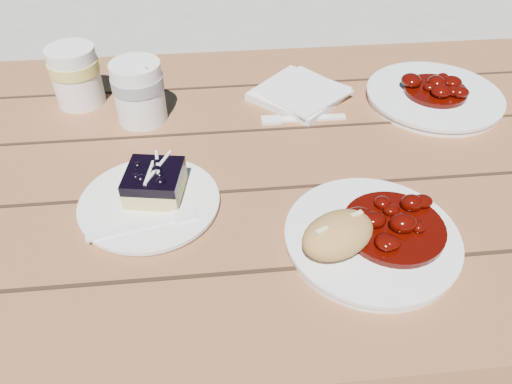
{
  "coord_description": "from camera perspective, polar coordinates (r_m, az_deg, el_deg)",
  "views": [
    {
      "loc": [
        -0.1,
        -0.65,
        1.25
      ],
      "look_at": [
        -0.05,
        -0.15,
        0.81
      ],
      "focal_mm": 35.0,
      "sensor_mm": 36.0,
      "label": 1
    }
  ],
  "objects": [
    {
      "name": "ground",
      "position": [
        1.42,
        1.61,
        -20.83
      ],
      "size": [
        60.0,
        60.0,
        0.0
      ],
      "primitive_type": "plane",
      "color": "#A7A297",
      "rests_on": "ground"
    },
    {
      "name": "picnic_table",
      "position": [
        0.94,
        2.28,
        -3.82
      ],
      "size": [
        2.0,
        1.55,
        0.75
      ],
      "color": "brown",
      "rests_on": "ground"
    },
    {
      "name": "main_plate",
      "position": [
        0.7,
        13.05,
        -5.23
      ],
      "size": [
        0.23,
        0.23,
        0.02
      ],
      "primitive_type": "cylinder",
      "color": "white",
      "rests_on": "picnic_table"
    },
    {
      "name": "goulash_stew",
      "position": [
        0.69,
        15.67,
        -3.04
      ],
      "size": [
        0.14,
        0.14,
        0.04
      ],
      "primitive_type": null,
      "color": "#400602",
      "rests_on": "main_plate"
    },
    {
      "name": "bread_roll",
      "position": [
        0.65,
        9.32,
        -4.85
      ],
      "size": [
        0.12,
        0.11,
        0.05
      ],
      "primitive_type": "ellipsoid",
      "rotation": [
        0.0,
        0.0,
        0.45
      ],
      "color": "#B38644",
      "rests_on": "main_plate"
    },
    {
      "name": "dessert_plate",
      "position": [
        0.75,
        -12.05,
        -1.27
      ],
      "size": [
        0.2,
        0.2,
        0.01
      ],
      "primitive_type": "cylinder",
      "color": "white",
      "rests_on": "picnic_table"
    },
    {
      "name": "blueberry_cake",
      "position": [
        0.74,
        -11.52,
        1.11
      ],
      "size": [
        0.09,
        0.09,
        0.05
      ],
      "rotation": [
        0.0,
        0.0,
        -0.18
      ],
      "color": "#D9C776",
      "rests_on": "dessert_plate"
    },
    {
      "name": "fork_dessert",
      "position": [
        0.71,
        -13.99,
        -3.91
      ],
      "size": [
        0.16,
        0.06,
        0.0
      ],
      "primitive_type": null,
      "rotation": [
        0.0,
        0.0,
        -1.33
      ],
      "color": "white",
      "rests_on": "dessert_plate"
    },
    {
      "name": "coffee_cup",
      "position": [
        0.92,
        -13.22,
        11.06
      ],
      "size": [
        0.09,
        0.09,
        0.11
      ],
      "primitive_type": "cylinder",
      "color": "white",
      "rests_on": "picnic_table"
    },
    {
      "name": "napkin_stack",
      "position": [
        0.99,
        4.95,
        11.12
      ],
      "size": [
        0.21,
        0.21,
        0.01
      ],
      "primitive_type": "cube",
      "rotation": [
        0.0,
        0.0,
        0.79
      ],
      "color": "white",
      "rests_on": "picnic_table"
    },
    {
      "name": "fork_table",
      "position": [
        0.93,
        6.38,
        8.41
      ],
      "size": [
        0.16,
        0.03,
        0.0
      ],
      "primitive_type": null,
      "rotation": [
        0.0,
        0.0,
        1.56
      ],
      "color": "white",
      "rests_on": "picnic_table"
    },
    {
      "name": "second_plate",
      "position": [
        1.03,
        19.65,
        10.2
      ],
      "size": [
        0.25,
        0.25,
        0.02
      ],
      "primitive_type": "cylinder",
      "color": "white",
      "rests_on": "picnic_table"
    },
    {
      "name": "second_stew",
      "position": [
        1.02,
        20.02,
        11.59
      ],
      "size": [
        0.12,
        0.12,
        0.04
      ],
      "primitive_type": null,
      "color": "#400602",
      "rests_on": "second_plate"
    },
    {
      "name": "second_cup",
      "position": [
        1.01,
        -19.88,
        12.37
      ],
      "size": [
        0.09,
        0.09,
        0.11
      ],
      "primitive_type": "cylinder",
      "color": "white",
      "rests_on": "picnic_table"
    }
  ]
}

